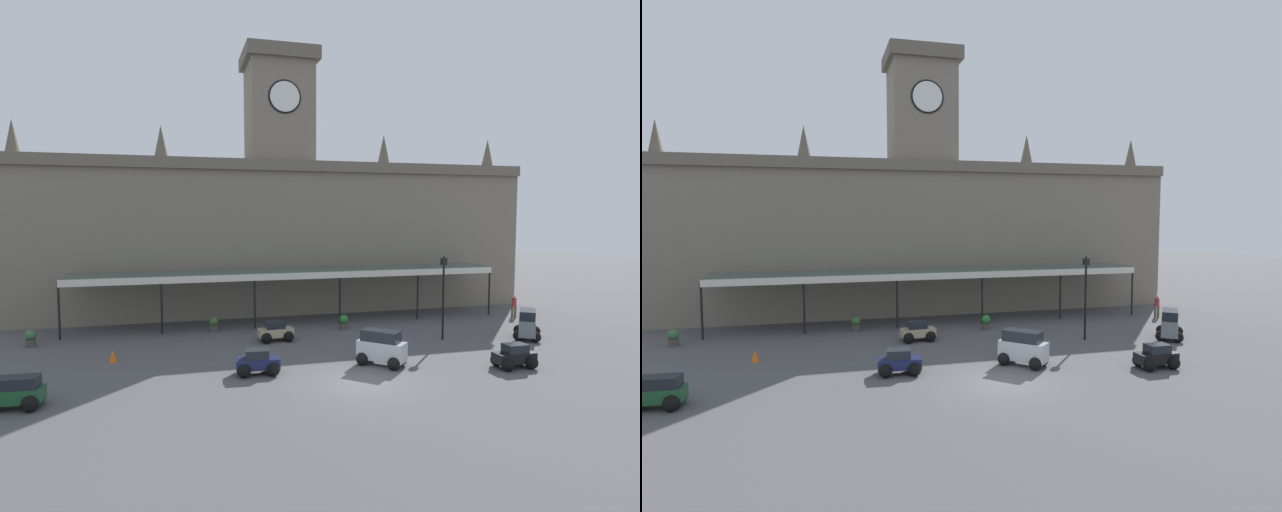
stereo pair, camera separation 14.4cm
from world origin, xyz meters
The scene contains 15 objects.
ground_plane centered at (0.00, 0.00, 0.00)m, with size 140.00×140.00×0.00m, color #4D4D4F.
station_building centered at (0.00, 18.92, 6.55)m, with size 39.38×6.24×20.10m.
entrance_canopy centered at (0.00, 13.58, 3.58)m, with size 29.75×3.26×3.73m.
car_green_estate centered at (-14.10, 0.53, 0.56)m, with size 2.31×1.64×1.27m.
car_beige_sedan centered at (-2.25, 8.59, 0.50)m, with size 2.09×1.59×1.19m.
car_black_sedan centered at (8.13, 0.07, 0.50)m, with size 2.06×1.54×1.19m.
car_silver_van centered at (1.95, 2.21, 0.81)m, with size 2.51×2.52×1.77m.
car_grey_van centered at (12.69, 5.10, 0.81)m, with size 2.42×2.57×1.77m.
car_navy_sedan centered at (-4.26, 2.41, 0.50)m, with size 2.11×1.63×1.19m.
pedestrian_crossing_forecourt centered at (16.14, 11.12, 0.91)m, with size 0.38×0.34×1.67m.
victorian_lamppost centered at (7.57, 6.23, 3.16)m, with size 0.30×0.30×5.11m.
traffic_cone centered at (-11.14, 6.37, 0.34)m, with size 0.40×0.40×0.68m, color orange.
planter_near_kerb centered at (-16.08, 11.03, 0.49)m, with size 0.60×0.60×0.96m.
planter_forecourt_centre centered at (-5.67, 12.24, 0.49)m, with size 0.60×0.60×0.96m.
planter_by_canopy centered at (2.65, 10.49, 0.49)m, with size 0.60×0.60×0.96m.
Camera 1 is at (-7.80, -21.46, 7.52)m, focal length 28.94 mm.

